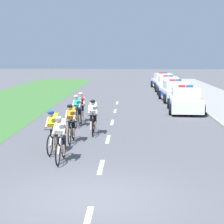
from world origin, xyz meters
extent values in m
plane|color=#56565B|center=(0.00, 0.00, 0.00)|extent=(160.00, 160.00, 0.00)
cube|color=#9E9E99|center=(5.29, 14.00, 0.07)|extent=(0.16, 60.00, 0.13)
cube|color=white|center=(0.00, -1.38, 0.00)|extent=(0.14, 1.60, 0.01)
cube|color=white|center=(0.00, 2.62, 0.00)|extent=(0.14, 1.60, 0.01)
cube|color=white|center=(0.00, 6.62, 0.00)|extent=(0.14, 1.60, 0.01)
cube|color=white|center=(0.00, 10.62, 0.00)|extent=(0.14, 1.60, 0.01)
cube|color=white|center=(0.00, 14.62, 0.00)|extent=(0.14, 1.60, 0.01)
cube|color=white|center=(0.00, 18.62, 0.00)|extent=(0.14, 1.60, 0.01)
torus|color=black|center=(-1.34, 2.71, 0.36)|extent=(0.06, 0.72, 0.72)
cylinder|color=#99999E|center=(-1.34, 2.71, 0.36)|extent=(0.06, 0.06, 0.06)
torus|color=black|center=(-1.32, 3.71, 0.36)|extent=(0.06, 0.72, 0.72)
cylinder|color=#99999E|center=(-1.32, 3.71, 0.36)|extent=(0.06, 0.06, 0.06)
cylinder|color=white|center=(-1.33, 3.16, 0.90)|extent=(0.05, 0.55, 0.04)
cylinder|color=white|center=(-1.33, 2.98, 0.58)|extent=(0.05, 0.48, 0.63)
cylinder|color=white|center=(-1.33, 3.36, 0.60)|extent=(0.04, 0.04, 0.65)
cylinder|color=black|center=(-1.34, 2.81, 0.88)|extent=(0.42, 0.04, 0.03)
cube|color=black|center=(-1.33, 3.36, 0.94)|extent=(0.10, 0.22, 0.05)
cube|color=white|center=(-1.33, 3.23, 1.14)|extent=(0.29, 0.55, 0.45)
cube|color=black|center=(-1.33, 3.35, 0.98)|extent=(0.28, 0.21, 0.18)
cylinder|color=black|center=(-1.24, 3.29, 0.64)|extent=(0.11, 0.23, 0.40)
cylinder|color=tan|center=(-1.24, 3.21, 0.37)|extent=(0.09, 0.16, 0.36)
cylinder|color=black|center=(-1.42, 3.30, 0.64)|extent=(0.11, 0.17, 0.40)
cylinder|color=tan|center=(-1.42, 3.22, 0.37)|extent=(0.09, 0.12, 0.36)
cylinder|color=tan|center=(-1.17, 3.01, 1.09)|extent=(0.08, 0.40, 0.35)
cylinder|color=tan|center=(-1.49, 3.02, 1.09)|extent=(0.08, 0.40, 0.35)
sphere|color=tan|center=(-1.33, 2.93, 1.38)|extent=(0.19, 0.19, 0.19)
ellipsoid|color=white|center=(-1.33, 2.92, 1.45)|extent=(0.24, 0.32, 0.24)
torus|color=black|center=(-1.82, 3.89, 0.36)|extent=(0.09, 0.73, 0.72)
cylinder|color=#99999E|center=(-1.82, 3.89, 0.36)|extent=(0.06, 0.06, 0.06)
torus|color=black|center=(-1.75, 4.88, 0.36)|extent=(0.09, 0.73, 0.72)
cylinder|color=#99999E|center=(-1.75, 4.88, 0.36)|extent=(0.06, 0.06, 0.06)
cylinder|color=silver|center=(-1.79, 4.33, 0.90)|extent=(0.07, 0.55, 0.04)
cylinder|color=silver|center=(-1.80, 4.16, 0.58)|extent=(0.07, 0.48, 0.63)
cylinder|color=silver|center=(-1.78, 4.53, 0.60)|extent=(0.04, 0.04, 0.65)
cylinder|color=black|center=(-1.81, 3.99, 0.88)|extent=(0.42, 0.06, 0.03)
cube|color=black|center=(-1.78, 4.53, 0.94)|extent=(0.12, 0.23, 0.05)
cube|color=yellow|center=(-1.79, 4.41, 1.14)|extent=(0.32, 0.57, 0.45)
cube|color=black|center=(-1.78, 4.52, 0.98)|extent=(0.29, 0.22, 0.18)
cylinder|color=black|center=(-1.69, 4.47, 0.64)|extent=(0.13, 0.23, 0.40)
cylinder|color=tan|center=(-1.70, 4.39, 0.37)|extent=(0.10, 0.16, 0.36)
cylinder|color=black|center=(-1.87, 4.48, 0.64)|extent=(0.12, 0.18, 0.40)
cylinder|color=tan|center=(-1.88, 4.40, 0.37)|extent=(0.10, 0.13, 0.36)
cylinder|color=tan|center=(-1.64, 4.18, 1.09)|extent=(0.10, 0.41, 0.35)
cylinder|color=tan|center=(-1.96, 4.21, 1.09)|extent=(0.10, 0.41, 0.35)
sphere|color=tan|center=(-1.81, 4.11, 1.38)|extent=(0.19, 0.19, 0.19)
ellipsoid|color=blue|center=(-1.81, 4.10, 1.45)|extent=(0.25, 0.33, 0.24)
torus|color=black|center=(-1.40, 5.56, 0.36)|extent=(0.05, 0.72, 0.72)
cylinder|color=#99999E|center=(-1.40, 5.56, 0.36)|extent=(0.06, 0.06, 0.06)
torus|color=black|center=(-1.40, 6.56, 0.36)|extent=(0.05, 0.72, 0.72)
cylinder|color=#99999E|center=(-1.40, 6.56, 0.36)|extent=(0.06, 0.06, 0.06)
cylinder|color=black|center=(-1.40, 6.01, 0.90)|extent=(0.04, 0.55, 0.04)
cylinder|color=black|center=(-1.40, 5.83, 0.58)|extent=(0.04, 0.48, 0.63)
cylinder|color=black|center=(-1.40, 6.21, 0.60)|extent=(0.04, 0.04, 0.65)
cylinder|color=black|center=(-1.40, 5.66, 0.88)|extent=(0.42, 0.03, 0.03)
cube|color=black|center=(-1.40, 6.21, 0.94)|extent=(0.10, 0.22, 0.05)
cube|color=orange|center=(-1.40, 6.08, 1.14)|extent=(0.28, 0.55, 0.45)
cube|color=black|center=(-1.40, 6.20, 0.98)|extent=(0.28, 0.20, 0.18)
cylinder|color=black|center=(-1.31, 6.15, 0.64)|extent=(0.11, 0.22, 0.40)
cylinder|color=tan|center=(-1.31, 6.07, 0.37)|extent=(0.09, 0.15, 0.36)
cylinder|color=black|center=(-1.49, 6.15, 0.64)|extent=(0.11, 0.17, 0.40)
cylinder|color=tan|center=(-1.49, 6.07, 0.37)|extent=(0.09, 0.12, 0.36)
cylinder|color=tan|center=(-1.24, 5.87, 1.09)|extent=(0.08, 0.40, 0.35)
cylinder|color=tan|center=(-1.56, 5.87, 1.09)|extent=(0.08, 0.40, 0.35)
sphere|color=tan|center=(-1.40, 5.78, 1.38)|extent=(0.19, 0.19, 0.19)
ellipsoid|color=black|center=(-1.40, 5.77, 1.45)|extent=(0.23, 0.31, 0.24)
torus|color=black|center=(-0.66, 7.11, 0.36)|extent=(0.08, 0.73, 0.72)
cylinder|color=#99999E|center=(-0.66, 7.11, 0.36)|extent=(0.06, 0.06, 0.06)
torus|color=black|center=(-0.72, 8.11, 0.36)|extent=(0.08, 0.73, 0.72)
cylinder|color=#99999E|center=(-0.72, 8.11, 0.36)|extent=(0.06, 0.06, 0.06)
cylinder|color=black|center=(-0.69, 7.56, 0.90)|extent=(0.07, 0.55, 0.04)
cylinder|color=black|center=(-0.68, 7.38, 0.58)|extent=(0.07, 0.48, 0.63)
cylinder|color=black|center=(-0.70, 7.76, 0.60)|extent=(0.04, 0.04, 0.65)
cylinder|color=black|center=(-0.67, 7.21, 0.88)|extent=(0.42, 0.05, 0.03)
cube|color=black|center=(-0.70, 7.76, 0.94)|extent=(0.11, 0.23, 0.05)
cube|color=white|center=(-0.69, 7.63, 1.14)|extent=(0.31, 0.55, 0.47)
cube|color=black|center=(-0.70, 7.75, 0.98)|extent=(0.29, 0.21, 0.18)
cylinder|color=black|center=(-0.60, 7.70, 0.64)|extent=(0.12, 0.23, 0.40)
cylinder|color=beige|center=(-0.60, 7.62, 0.37)|extent=(0.10, 0.16, 0.36)
cylinder|color=black|center=(-0.78, 7.69, 0.64)|extent=(0.12, 0.17, 0.40)
cylinder|color=beige|center=(-0.78, 7.61, 0.37)|extent=(0.10, 0.13, 0.36)
cylinder|color=beige|center=(-0.52, 7.43, 1.09)|extent=(0.10, 0.40, 0.35)
cylinder|color=beige|center=(-0.84, 7.41, 1.09)|extent=(0.10, 0.40, 0.35)
sphere|color=beige|center=(-0.67, 7.33, 1.38)|extent=(0.19, 0.19, 0.19)
ellipsoid|color=black|center=(-0.67, 7.32, 1.45)|extent=(0.25, 0.33, 0.24)
torus|color=black|center=(-1.63, 8.98, 0.36)|extent=(0.08, 0.73, 0.72)
cylinder|color=#99999E|center=(-1.63, 8.98, 0.36)|extent=(0.06, 0.06, 0.06)
torus|color=black|center=(-1.57, 9.98, 0.36)|extent=(0.08, 0.73, 0.72)
cylinder|color=#99999E|center=(-1.57, 9.98, 0.36)|extent=(0.06, 0.06, 0.06)
cylinder|color=black|center=(-1.60, 9.43, 0.90)|extent=(0.07, 0.55, 0.04)
cylinder|color=black|center=(-1.61, 9.26, 0.58)|extent=(0.07, 0.48, 0.63)
cylinder|color=black|center=(-1.59, 9.63, 0.60)|extent=(0.04, 0.04, 0.65)
cylinder|color=black|center=(-1.62, 9.08, 0.88)|extent=(0.42, 0.05, 0.03)
cube|color=black|center=(-1.59, 9.63, 0.94)|extent=(0.11, 0.23, 0.05)
cube|color=#19B2B7|center=(-1.60, 9.51, 1.14)|extent=(0.31, 0.56, 0.45)
cube|color=black|center=(-1.59, 9.62, 0.98)|extent=(0.29, 0.22, 0.18)
cylinder|color=black|center=(-1.50, 9.57, 0.64)|extent=(0.12, 0.23, 0.40)
cylinder|color=tan|center=(-1.51, 9.49, 0.37)|extent=(0.10, 0.16, 0.36)
cylinder|color=black|center=(-1.68, 9.58, 0.64)|extent=(0.12, 0.17, 0.40)
cylinder|color=tan|center=(-1.69, 9.50, 0.37)|extent=(0.10, 0.13, 0.36)
cylinder|color=tan|center=(-1.45, 9.28, 1.09)|extent=(0.10, 0.40, 0.35)
cylinder|color=tan|center=(-1.77, 9.30, 1.09)|extent=(0.10, 0.40, 0.35)
sphere|color=tan|center=(-1.62, 9.21, 1.38)|extent=(0.19, 0.19, 0.19)
ellipsoid|color=white|center=(-1.62, 9.20, 1.45)|extent=(0.25, 0.33, 0.24)
torus|color=black|center=(-1.53, 10.21, 0.36)|extent=(0.13, 0.72, 0.72)
cylinder|color=#99999E|center=(-1.53, 10.21, 0.36)|extent=(0.07, 0.07, 0.06)
torus|color=black|center=(-1.65, 11.20, 0.36)|extent=(0.13, 0.72, 0.72)
cylinder|color=#99999E|center=(-1.65, 11.20, 0.36)|extent=(0.07, 0.07, 0.06)
cylinder|color=#1E1E99|center=(-1.58, 10.65, 0.90)|extent=(0.10, 0.55, 0.04)
cylinder|color=#1E1E99|center=(-1.56, 10.48, 0.58)|extent=(0.10, 0.48, 0.63)
cylinder|color=#1E1E99|center=(-1.60, 10.85, 0.60)|extent=(0.04, 0.04, 0.65)
cylinder|color=black|center=(-1.54, 10.31, 0.88)|extent=(0.42, 0.08, 0.03)
cube|color=black|center=(-1.60, 10.85, 0.94)|extent=(0.12, 0.23, 0.05)
cube|color=red|center=(-1.59, 10.73, 1.14)|extent=(0.34, 0.57, 0.46)
cube|color=black|center=(-1.60, 10.84, 0.98)|extent=(0.30, 0.23, 0.18)
cylinder|color=black|center=(-1.51, 10.80, 0.64)|extent=(0.14, 0.23, 0.40)
cylinder|color=beige|center=(-1.50, 10.73, 0.37)|extent=(0.11, 0.16, 0.36)
cylinder|color=black|center=(-1.69, 10.78, 0.64)|extent=(0.13, 0.18, 0.40)
cylinder|color=beige|center=(-1.68, 10.70, 0.37)|extent=(0.10, 0.13, 0.36)
cylinder|color=beige|center=(-1.41, 10.53, 1.09)|extent=(0.12, 0.41, 0.35)
cylinder|color=beige|center=(-1.72, 10.50, 1.09)|extent=(0.12, 0.41, 0.35)
sphere|color=beige|center=(-1.56, 10.43, 1.38)|extent=(0.19, 0.19, 0.19)
ellipsoid|color=white|center=(-1.55, 10.42, 1.45)|extent=(0.26, 0.34, 0.24)
cube|color=silver|center=(4.16, 14.48, 0.52)|extent=(2.02, 4.50, 0.72)
cube|color=silver|center=(4.15, 14.38, 1.18)|extent=(1.68, 2.19, 0.60)
cube|color=#283342|center=(4.21, 15.38, 1.16)|extent=(1.44, 0.17, 0.51)
cube|color=#1947B2|center=(3.28, 14.53, 0.54)|extent=(0.24, 3.73, 0.24)
cube|color=#1947B2|center=(5.04, 14.42, 0.54)|extent=(0.24, 3.73, 0.24)
cube|color=red|center=(3.93, 14.39, 1.54)|extent=(0.41, 0.20, 0.11)
cube|color=blue|center=(4.37, 14.36, 1.54)|extent=(0.41, 0.20, 0.11)
cylinder|color=black|center=(3.34, 15.89, 0.32)|extent=(0.24, 0.65, 0.64)
cylinder|color=black|center=(5.14, 15.78, 0.32)|extent=(0.24, 0.65, 0.64)
cylinder|color=black|center=(3.18, 13.17, 0.32)|extent=(0.24, 0.65, 0.64)
cylinder|color=black|center=(4.97, 13.06, 0.32)|extent=(0.24, 0.65, 0.64)
cube|color=silver|center=(4.16, 19.86, 0.52)|extent=(1.99, 4.49, 0.72)
cube|color=silver|center=(4.16, 19.76, 1.18)|extent=(1.67, 2.18, 0.60)
cube|color=#283342|center=(4.11, 20.77, 1.16)|extent=(1.44, 0.15, 0.51)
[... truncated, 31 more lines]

